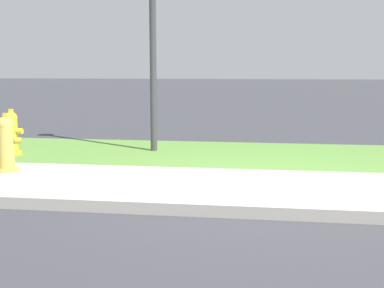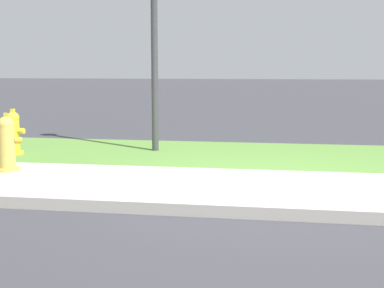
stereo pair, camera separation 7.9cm
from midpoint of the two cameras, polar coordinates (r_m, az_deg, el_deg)
name	(u,v)px [view 2 (the right image)]	position (r m, az deg, el deg)	size (l,w,h in m)	color
ground_plane	(266,189)	(6.22, 8.21, -4.78)	(120.00, 120.00, 0.00)	#38383D
sidewalk_pavement	(266,189)	(6.22, 8.21, -4.74)	(18.00, 2.25, 0.01)	#ADA89E
grass_verge	(270,155)	(8.63, 8.58, -1.13)	(18.00, 2.67, 0.01)	#568438
street_curb	(262,212)	(5.04, 7.92, -7.15)	(18.00, 0.16, 0.12)	#ADA89E
fire_hydrant_near_corner	(13,133)	(8.99, -18.28, 1.14)	(0.37, 0.34, 0.73)	yellow
fire_hydrant_by_grass_verge	(7,143)	(7.54, -18.85, 0.07)	(0.38, 0.37, 0.79)	gold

